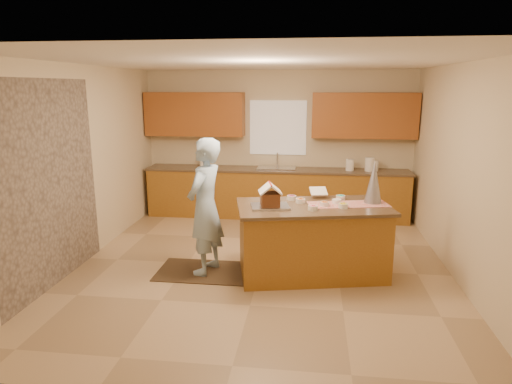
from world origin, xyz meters
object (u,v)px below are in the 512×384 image
tinsel_tree (374,182)px  gingerbread_house (270,197)px  boy (205,207)px  island_base (312,242)px

tinsel_tree → gingerbread_house: (-1.30, -0.38, -0.15)m
tinsel_tree → boy: boy is taller
island_base → tinsel_tree: tinsel_tree is taller
island_base → boy: boy is taller
island_base → tinsel_tree: (0.76, 0.22, 0.77)m
boy → gingerbread_house: bearing=100.4°
island_base → tinsel_tree: 1.10m
island_base → gingerbread_house: 0.83m
tinsel_tree → boy: bearing=-171.4°
tinsel_tree → gingerbread_house: bearing=-163.5°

